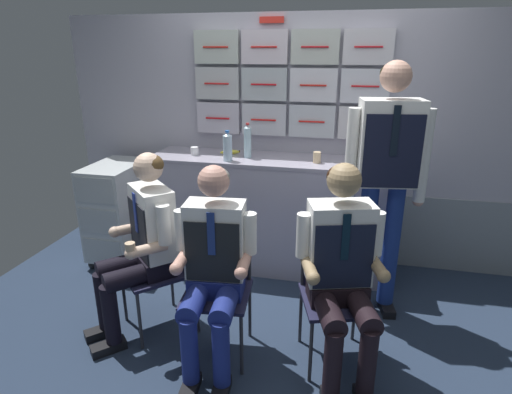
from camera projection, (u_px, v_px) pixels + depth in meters
ground at (263, 345)px, 2.83m from camera, size 4.80×4.80×0.04m
galley_bulkhead at (295, 141)px, 3.72m from camera, size 4.20×0.14×2.15m
galley_counter at (268, 213)px, 3.70m from camera, size 2.02×0.53×1.00m
service_trolley at (118, 209)px, 3.84m from camera, size 0.40×0.65×0.90m
folding_chair_left at (167, 257)px, 2.88m from camera, size 0.57×0.57×0.84m
crew_member_left at (142, 239)px, 2.74m from camera, size 0.65×0.65×1.26m
folding_chair_center at (220, 274)px, 2.66m from camera, size 0.44×0.44×0.84m
crew_member_center at (213, 262)px, 2.45m from camera, size 0.49×0.63×1.25m
folding_chair_right at (333, 280)px, 2.60m from camera, size 0.50×0.50×0.84m
crew_member_right at (342, 265)px, 2.38m from camera, size 0.53×0.68×1.28m
crew_member_standing at (386, 169)px, 2.84m from camera, size 0.55×0.32×1.80m
water_bottle_blue_cap at (228, 147)px, 3.41m from camera, size 0.07×0.07×0.25m
water_bottle_tall at (383, 155)px, 3.14m from camera, size 0.06×0.06×0.24m
sparkling_bottle_green at (248, 141)px, 3.51m from camera, size 0.06×0.06×0.29m
paper_cup_blue at (195, 151)px, 3.62m from camera, size 0.07×0.07×0.07m
paper_cup_tan at (317, 157)px, 3.37m from camera, size 0.06×0.06×0.09m
snack_banana at (230, 152)px, 3.65m from camera, size 0.17×0.10×0.04m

